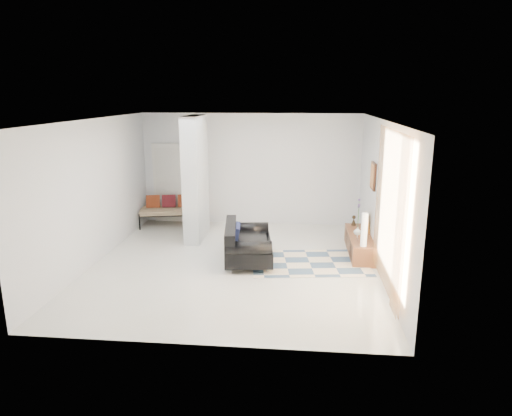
# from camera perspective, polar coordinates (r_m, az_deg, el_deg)

# --- Properties ---
(floor) EXTENTS (6.00, 6.00, 0.00)m
(floor) POSITION_cam_1_polar(r_m,az_deg,el_deg) (9.06, -2.72, -7.02)
(floor) COLOR silver
(floor) RESTS_ON ground
(ceiling) EXTENTS (6.00, 6.00, 0.00)m
(ceiling) POSITION_cam_1_polar(r_m,az_deg,el_deg) (8.47, -2.94, 10.96)
(ceiling) COLOR white
(ceiling) RESTS_ON wall_back
(wall_back) EXTENTS (6.00, 0.00, 6.00)m
(wall_back) POSITION_cam_1_polar(r_m,az_deg,el_deg) (11.58, -0.68, 4.84)
(wall_back) COLOR silver
(wall_back) RESTS_ON ground
(wall_front) EXTENTS (6.00, 0.00, 6.00)m
(wall_front) POSITION_cam_1_polar(r_m,az_deg,el_deg) (5.81, -7.10, -4.69)
(wall_front) COLOR silver
(wall_front) RESTS_ON ground
(wall_left) EXTENTS (0.00, 6.00, 6.00)m
(wall_left) POSITION_cam_1_polar(r_m,az_deg,el_deg) (9.45, -19.57, 1.91)
(wall_left) COLOR silver
(wall_left) RESTS_ON ground
(wall_right) EXTENTS (0.00, 6.00, 6.00)m
(wall_right) POSITION_cam_1_polar(r_m,az_deg,el_deg) (8.70, 15.41, 1.23)
(wall_right) COLOR silver
(wall_right) RESTS_ON ground
(partition_column) EXTENTS (0.35, 1.20, 2.80)m
(partition_column) POSITION_cam_1_polar(r_m,az_deg,el_deg) (10.40, -7.57, 3.66)
(partition_column) COLOR silver
(partition_column) RESTS_ON floor
(hallway_door) EXTENTS (0.85, 0.06, 2.04)m
(hallway_door) POSITION_cam_1_polar(r_m,az_deg,el_deg) (12.01, -10.72, 3.09)
(hallway_door) COLOR silver
(hallway_door) RESTS_ON floor
(curtain) EXTENTS (0.00, 2.55, 2.55)m
(curtain) POSITION_cam_1_polar(r_m,az_deg,el_deg) (7.57, 16.26, -0.31)
(curtain) COLOR orange
(curtain) RESTS_ON wall_right
(wall_art) EXTENTS (0.04, 0.45, 0.55)m
(wall_art) POSITION_cam_1_polar(r_m,az_deg,el_deg) (9.52, 14.44, 3.90)
(wall_art) COLOR #381B0F
(wall_art) RESTS_ON wall_right
(media_console) EXTENTS (0.45, 1.75, 0.80)m
(media_console) POSITION_cam_1_polar(r_m,az_deg,el_deg) (9.84, 12.78, -4.36)
(media_console) COLOR brown
(media_console) RESTS_ON floor
(loveseat) EXTENTS (1.08, 1.64, 0.76)m
(loveseat) POSITION_cam_1_polar(r_m,az_deg,el_deg) (9.10, -1.35, -4.52)
(loveseat) COLOR silver
(loveseat) RESTS_ON floor
(daybed) EXTENTS (1.83, 1.07, 0.77)m
(daybed) POSITION_cam_1_polar(r_m,az_deg,el_deg) (11.78, -10.25, -0.11)
(daybed) COLOR black
(daybed) RESTS_ON floor
(area_rug) EXTENTS (2.43, 1.78, 0.01)m
(area_rug) POSITION_cam_1_polar(r_m,az_deg,el_deg) (9.16, 6.71, -6.82)
(area_rug) COLOR beige
(area_rug) RESTS_ON floor
(cylinder_lamp) EXTENTS (0.12, 0.12, 0.65)m
(cylinder_lamp) POSITION_cam_1_polar(r_m,az_deg,el_deg) (8.99, 13.38, -2.66)
(cylinder_lamp) COLOR silver
(cylinder_lamp) RESTS_ON media_console
(bronze_figurine) EXTENTS (0.11, 0.11, 0.23)m
(bronze_figurine) POSITION_cam_1_polar(r_m,az_deg,el_deg) (10.42, 12.13, -1.53)
(bronze_figurine) COLOR #2E2214
(bronze_figurine) RESTS_ON media_console
(vase) EXTENTS (0.17, 0.17, 0.17)m
(vase) POSITION_cam_1_polar(r_m,az_deg,el_deg) (9.74, 12.58, -2.81)
(vase) COLOR white
(vase) RESTS_ON media_console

